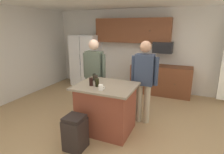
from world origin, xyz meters
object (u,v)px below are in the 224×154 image
at_px(person_guest_right, 94,72).
at_px(glass_short_whisky, 97,83).
at_px(person_guest_left, 144,77).
at_px(tumbler_amber, 94,77).
at_px(glass_pilsner, 91,82).
at_px(glass_dark_ale, 96,79).
at_px(mug_blue_stoneware, 101,88).
at_px(kitchen_island, 106,108).
at_px(microwave_over_range, 163,47).
at_px(refrigerator, 86,61).
at_px(trash_bin, 75,133).

height_order(person_guest_right, glass_short_whisky, person_guest_right).
distance_m(person_guest_right, person_guest_left, 1.18).
distance_m(tumbler_amber, glass_pilsner, 0.36).
xyz_separation_m(glass_dark_ale, glass_pilsner, (0.02, -0.24, 0.01)).
xyz_separation_m(person_guest_right, mug_blue_stoneware, (0.63, -0.93, -0.02)).
bearing_deg(kitchen_island, glass_dark_ale, 157.44).
height_order(person_guest_right, glass_pilsner, person_guest_right).
xyz_separation_m(person_guest_right, person_guest_left, (1.18, -0.01, 0.00)).
distance_m(kitchen_island, glass_pilsner, 0.62).
bearing_deg(microwave_over_range, person_guest_right, -122.64).
xyz_separation_m(refrigerator, kitchen_island, (1.93, -2.47, -0.40)).
distance_m(person_guest_left, glass_pilsner, 1.13).
height_order(refrigerator, glass_short_whisky, refrigerator).
relative_size(refrigerator, tumbler_amber, 12.63).
relative_size(person_guest_left, glass_short_whisky, 11.74).
bearing_deg(mug_blue_stoneware, person_guest_right, 124.16).
bearing_deg(tumbler_amber, trash_bin, -82.32).
height_order(glass_dark_ale, mug_blue_stoneware, glass_dark_ale).
height_order(microwave_over_range, kitchen_island, microwave_over_range).
xyz_separation_m(person_guest_left, glass_short_whisky, (-0.71, -0.76, 0.00)).
bearing_deg(glass_dark_ale, tumbler_amber, 135.68).
height_order(microwave_over_range, glass_dark_ale, microwave_over_range).
distance_m(refrigerator, glass_pilsner, 3.10).
xyz_separation_m(glass_short_whisky, glass_pilsner, (-0.13, 0.00, -0.00)).
bearing_deg(mug_blue_stoneware, glass_dark_ale, 127.13).
bearing_deg(person_guest_right, mug_blue_stoneware, -8.92).
bearing_deg(glass_pilsner, microwave_over_range, 71.40).
bearing_deg(person_guest_right, refrigerator, 173.00).
height_order(person_guest_left, mug_blue_stoneware, person_guest_left).
xyz_separation_m(kitchen_island, person_guest_left, (0.60, 0.62, 0.55)).
relative_size(microwave_over_range, kitchen_island, 0.49).
bearing_deg(tumbler_amber, kitchen_island, -29.32).
xyz_separation_m(refrigerator, glass_short_whisky, (1.81, -2.61, 0.16)).
height_order(refrigerator, tumbler_amber, refrigerator).
xyz_separation_m(microwave_over_range, glass_dark_ale, (-0.94, -2.48, -0.42)).
distance_m(person_guest_right, glass_dark_ale, 0.61).
distance_m(microwave_over_range, kitchen_island, 2.84).
bearing_deg(person_guest_right, trash_bin, -28.76).
bearing_deg(glass_short_whisky, glass_dark_ale, 121.77).
relative_size(glass_dark_ale, trash_bin, 0.23).
height_order(refrigerator, person_guest_right, person_guest_right).
bearing_deg(glass_dark_ale, mug_blue_stoneware, -52.87).
xyz_separation_m(mug_blue_stoneware, trash_bin, (-0.28, -0.44, -0.72)).
bearing_deg(refrigerator, person_guest_left, -36.20).
xyz_separation_m(person_guest_right, glass_short_whisky, (0.47, -0.76, 0.01)).
relative_size(person_guest_right, tumbler_amber, 12.65).
relative_size(kitchen_island, glass_pilsner, 7.57).
xyz_separation_m(person_guest_right, glass_dark_ale, (0.32, -0.52, 0.00)).
height_order(kitchen_island, person_guest_left, person_guest_left).
bearing_deg(refrigerator, tumbler_amber, -55.37).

